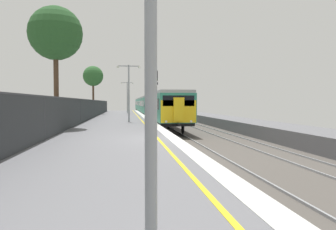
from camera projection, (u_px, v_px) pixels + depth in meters
name	position (u px, v px, depth m)	size (l,w,h in m)	color
ground	(220.00, 150.00, 15.68)	(17.40, 110.00, 1.21)	slate
commuter_train_at_platform	(149.00, 105.00, 55.16)	(2.83, 62.54, 3.81)	#2D846B
signal_gantry	(151.00, 88.00, 32.37)	(1.10, 0.24, 4.96)	#47474C
speed_limit_sign	(149.00, 104.00, 29.44)	(0.59, 0.08, 2.45)	#59595B
platform_lamp_mid	(129.00, 88.00, 28.03)	(2.00, 0.20, 4.92)	#93999E
platform_lamp_far	(127.00, 95.00, 52.50)	(2.00, 0.20, 5.00)	#93999E
platform_back_fence	(44.00, 117.00, 14.57)	(0.07, 99.00, 2.00)	#282B2D
background_tree_left	(57.00, 35.00, 21.57)	(3.54, 3.54, 8.04)	#473323
background_tree_centre	(94.00, 77.00, 48.51)	(2.98, 2.98, 7.13)	#473323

